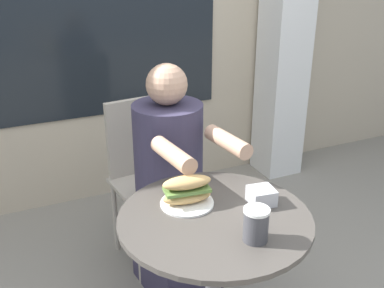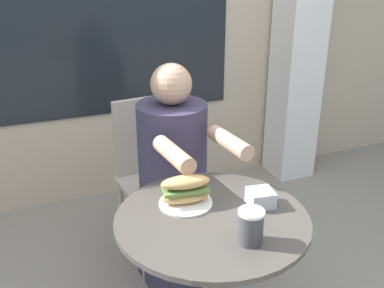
{
  "view_description": "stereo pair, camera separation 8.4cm",
  "coord_description": "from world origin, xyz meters",
  "px_view_note": "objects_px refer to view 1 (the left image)",
  "views": [
    {
      "loc": [
        -0.64,
        -1.2,
        1.56
      ],
      "look_at": [
        0.0,
        0.19,
        0.91
      ],
      "focal_mm": 42.0,
      "sensor_mm": 36.0,
      "label": 1
    },
    {
      "loc": [
        -0.56,
        -1.23,
        1.56
      ],
      "look_at": [
        0.0,
        0.19,
        0.91
      ],
      "focal_mm": 42.0,
      "sensor_mm": 36.0,
      "label": 2
    }
  ],
  "objects_px": {
    "drink_cup": "(256,225)",
    "diner_chair": "(146,165)",
    "cafe_table": "(214,260)",
    "seated_diner": "(173,199)",
    "sandwich_on_plate": "(187,192)"
  },
  "relations": [
    {
      "from": "drink_cup",
      "to": "diner_chair",
      "type": "bearing_deg",
      "value": 90.9
    },
    {
      "from": "cafe_table",
      "to": "seated_diner",
      "type": "bearing_deg",
      "value": 84.67
    },
    {
      "from": "drink_cup",
      "to": "sandwich_on_plate",
      "type": "bearing_deg",
      "value": 110.05
    },
    {
      "from": "diner_chair",
      "to": "sandwich_on_plate",
      "type": "xyz_separation_m",
      "value": [
        -0.09,
        -0.75,
        0.24
      ]
    },
    {
      "from": "cafe_table",
      "to": "sandwich_on_plate",
      "type": "height_order",
      "value": "sandwich_on_plate"
    },
    {
      "from": "cafe_table",
      "to": "diner_chair",
      "type": "distance_m",
      "value": 0.87
    },
    {
      "from": "diner_chair",
      "to": "drink_cup",
      "type": "bearing_deg",
      "value": 84.81
    },
    {
      "from": "diner_chair",
      "to": "drink_cup",
      "type": "relative_size",
      "value": 7.56
    },
    {
      "from": "sandwich_on_plate",
      "to": "diner_chair",
      "type": "bearing_deg",
      "value": 83.04
    },
    {
      "from": "cafe_table",
      "to": "seated_diner",
      "type": "distance_m",
      "value": 0.52
    },
    {
      "from": "diner_chair",
      "to": "drink_cup",
      "type": "xyz_separation_m",
      "value": [
        0.02,
        -1.05,
        0.25
      ]
    },
    {
      "from": "seated_diner",
      "to": "drink_cup",
      "type": "relative_size",
      "value": 9.84
    },
    {
      "from": "cafe_table",
      "to": "seated_diner",
      "type": "relative_size",
      "value": 0.63
    },
    {
      "from": "cafe_table",
      "to": "drink_cup",
      "type": "bearing_deg",
      "value": -74.18
    },
    {
      "from": "cafe_table",
      "to": "drink_cup",
      "type": "height_order",
      "value": "drink_cup"
    }
  ]
}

